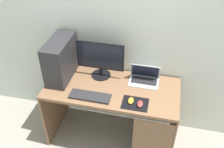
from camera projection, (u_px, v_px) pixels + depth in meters
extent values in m
plane|color=gray|center=(112.00, 135.00, 3.20)|extent=(8.00, 8.00, 0.00)
cube|color=beige|center=(120.00, 27.00, 2.70)|extent=(4.00, 0.04, 2.60)
cube|color=brown|center=(112.00, 89.00, 2.75)|extent=(1.42, 0.65, 0.03)
cube|color=brown|center=(55.00, 104.00, 3.11)|extent=(0.02, 0.65, 0.74)
cube|color=brown|center=(174.00, 124.00, 2.85)|extent=(0.02, 0.65, 0.74)
cube|color=brown|center=(152.00, 142.00, 2.62)|extent=(0.40, 0.01, 0.59)
cube|color=#232326|center=(61.00, 59.00, 2.75)|extent=(0.22, 0.49, 0.46)
cylinder|color=black|center=(101.00, 75.00, 2.90)|extent=(0.22, 0.22, 0.01)
cylinder|color=black|center=(101.00, 71.00, 2.87)|extent=(0.04, 0.04, 0.09)
cube|color=black|center=(100.00, 56.00, 2.74)|extent=(0.52, 0.02, 0.32)
cube|color=black|center=(100.00, 57.00, 2.73)|extent=(0.49, 0.00, 0.29)
cube|color=#B7BCC6|center=(144.00, 82.00, 2.80)|extent=(0.32, 0.21, 0.01)
cube|color=black|center=(144.00, 81.00, 2.81)|extent=(0.28, 0.13, 0.00)
cube|color=#B7BCC6|center=(145.00, 71.00, 2.79)|extent=(0.32, 0.09, 0.20)
cube|color=black|center=(145.00, 71.00, 2.78)|extent=(0.30, 0.07, 0.17)
cube|color=#232326|center=(90.00, 96.00, 2.61)|extent=(0.42, 0.14, 0.02)
cube|color=black|center=(135.00, 103.00, 2.54)|extent=(0.26, 0.20, 0.00)
ellipsoid|color=orange|center=(131.00, 101.00, 2.54)|extent=(0.06, 0.10, 0.03)
ellipsoid|color=#B23333|center=(140.00, 104.00, 2.50)|extent=(0.06, 0.10, 0.03)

